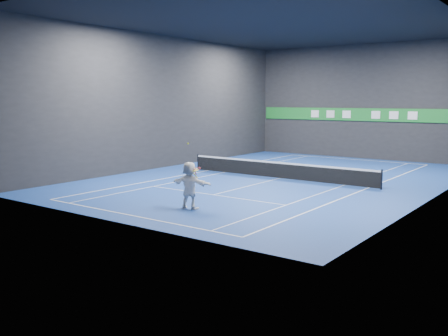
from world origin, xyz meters
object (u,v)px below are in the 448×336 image
Objects in this scene: player at (190,185)px; tennis_net at (279,170)px; tennis_ball at (188,144)px; tennis_racket at (197,170)px.

player is 0.16× the size of tennis_net.
tennis_ball is 9.84m from tennis_net.
player is 4.13× the size of tennis_racket.
player is 9.57m from tennis_net.
tennis_racket is (0.42, 0.07, -1.11)m from tennis_ball.
player is 0.79m from tennis_racket.
tennis_ball is 1.18m from tennis_racket.
tennis_racket is (0.37, 0.05, 0.70)m from player.
tennis_net is 25.17× the size of tennis_racket.
tennis_ball is (-0.05, -0.02, 1.80)m from player.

